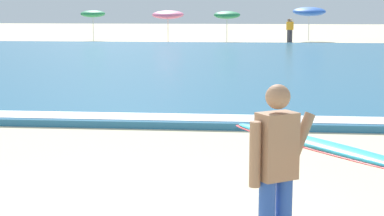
{
  "coord_description": "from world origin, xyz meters",
  "views": [
    {
      "loc": [
        1.33,
        -6.4,
        2.4
      ],
      "look_at": [
        0.55,
        1.56,
        1.1
      ],
      "focal_mm": 58.69,
      "sensor_mm": 36.0,
      "label": 1
    }
  ],
  "objects_px": {
    "surfer_with_board": "(300,159)",
    "beach_umbrella_3": "(309,12)",
    "beach_umbrella_1": "(168,15)",
    "beach_umbrella_2": "(227,15)",
    "beachgoer_near_row_mid": "(291,30)",
    "beach_umbrella_0": "(93,14)",
    "beachgoer_near_row_left": "(289,30)"
  },
  "relations": [
    {
      "from": "beach_umbrella_1",
      "to": "beach_umbrella_3",
      "type": "relative_size",
      "value": 0.91
    },
    {
      "from": "surfer_with_board",
      "to": "beachgoer_near_row_left",
      "type": "xyz_separation_m",
      "value": [
        1.87,
        37.05,
        -0.19
      ]
    },
    {
      "from": "beachgoer_near_row_left",
      "to": "beachgoer_near_row_mid",
      "type": "height_order",
      "value": "same"
    },
    {
      "from": "beach_umbrella_3",
      "to": "beachgoer_near_row_left",
      "type": "distance_m",
      "value": 2.9
    },
    {
      "from": "beach_umbrella_2",
      "to": "beachgoer_near_row_mid",
      "type": "height_order",
      "value": "beach_umbrella_2"
    },
    {
      "from": "beach_umbrella_2",
      "to": "beachgoer_near_row_left",
      "type": "distance_m",
      "value": 4.25
    },
    {
      "from": "beach_umbrella_2",
      "to": "surfer_with_board",
      "type": "bearing_deg",
      "value": -86.49
    },
    {
      "from": "beach_umbrella_0",
      "to": "beach_umbrella_1",
      "type": "height_order",
      "value": "beach_umbrella_1"
    },
    {
      "from": "beach_umbrella_1",
      "to": "beach_umbrella_0",
      "type": "bearing_deg",
      "value": 168.81
    },
    {
      "from": "beach_umbrella_0",
      "to": "beach_umbrella_2",
      "type": "relative_size",
      "value": 1.01
    },
    {
      "from": "beach_umbrella_0",
      "to": "surfer_with_board",
      "type": "bearing_deg",
      "value": -72.87
    },
    {
      "from": "surfer_with_board",
      "to": "beach_umbrella_0",
      "type": "bearing_deg",
      "value": 107.13
    },
    {
      "from": "beach_umbrella_2",
      "to": "beachgoer_near_row_mid",
      "type": "xyz_separation_m",
      "value": [
        4.28,
        0.38,
        -0.98
      ]
    },
    {
      "from": "beach_umbrella_2",
      "to": "beachgoer_near_row_left",
      "type": "relative_size",
      "value": 1.34
    },
    {
      "from": "beach_umbrella_1",
      "to": "beachgoer_near_row_left",
      "type": "distance_m",
      "value": 8.26
    },
    {
      "from": "beachgoer_near_row_left",
      "to": "surfer_with_board",
      "type": "bearing_deg",
      "value": -92.88
    },
    {
      "from": "surfer_with_board",
      "to": "beachgoer_near_row_left",
      "type": "height_order",
      "value": "surfer_with_board"
    },
    {
      "from": "beachgoer_near_row_mid",
      "to": "beachgoer_near_row_left",
      "type": "bearing_deg",
      "value": -167.73
    },
    {
      "from": "beach_umbrella_1",
      "to": "beach_umbrella_2",
      "type": "bearing_deg",
      "value": -9.31
    },
    {
      "from": "surfer_with_board",
      "to": "beach_umbrella_3",
      "type": "height_order",
      "value": "beach_umbrella_3"
    },
    {
      "from": "surfer_with_board",
      "to": "beachgoer_near_row_mid",
      "type": "bearing_deg",
      "value": 86.88
    },
    {
      "from": "beach_umbrella_0",
      "to": "beach_umbrella_1",
      "type": "relative_size",
      "value": 0.96
    },
    {
      "from": "beachgoer_near_row_left",
      "to": "beach_umbrella_1",
      "type": "bearing_deg",
      "value": 177.75
    },
    {
      "from": "surfer_with_board",
      "to": "beach_umbrella_2",
      "type": "relative_size",
      "value": 1.24
    },
    {
      "from": "surfer_with_board",
      "to": "beachgoer_near_row_mid",
      "type": "xyz_separation_m",
      "value": [
        2.02,
        37.08,
        -0.19
      ]
    },
    {
      "from": "beachgoer_near_row_left",
      "to": "beachgoer_near_row_mid",
      "type": "bearing_deg",
      "value": 12.27
    },
    {
      "from": "beach_umbrella_3",
      "to": "beachgoer_near_row_mid",
      "type": "bearing_deg",
      "value": -122.32
    },
    {
      "from": "beach_umbrella_1",
      "to": "beachgoer_near_row_mid",
      "type": "distance_m",
      "value": 8.41
    },
    {
      "from": "surfer_with_board",
      "to": "beachgoer_near_row_mid",
      "type": "height_order",
      "value": "surfer_with_board"
    },
    {
      "from": "beach_umbrella_2",
      "to": "beach_umbrella_0",
      "type": "bearing_deg",
      "value": 169.61
    },
    {
      "from": "beach_umbrella_0",
      "to": "beach_umbrella_3",
      "type": "relative_size",
      "value": 0.88
    },
    {
      "from": "beach_umbrella_3",
      "to": "beachgoer_near_row_mid",
      "type": "height_order",
      "value": "beach_umbrella_3"
    }
  ]
}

